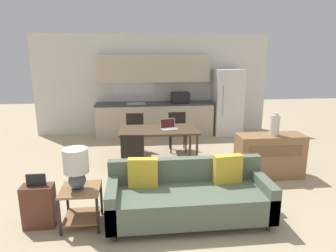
% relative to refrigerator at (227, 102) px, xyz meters
% --- Properties ---
extents(ground_plane, '(20.00, 20.00, 0.00)m').
position_rel_refrigerator_xyz_m(ground_plane, '(-1.99, -4.24, -0.89)').
color(ground_plane, tan).
extents(wall_back, '(6.40, 0.07, 2.70)m').
position_rel_refrigerator_xyz_m(wall_back, '(-2.00, 0.39, 0.46)').
color(wall_back, silver).
rests_on(wall_back, ground_plane).
extents(kitchen_counter, '(3.14, 0.65, 2.15)m').
position_rel_refrigerator_xyz_m(kitchen_counter, '(-1.98, 0.09, -0.05)').
color(kitchen_counter, beige).
rests_on(kitchen_counter, ground_plane).
extents(refrigerator, '(0.75, 0.71, 1.79)m').
position_rel_refrigerator_xyz_m(refrigerator, '(0.00, 0.00, 0.00)').
color(refrigerator, white).
rests_on(refrigerator, ground_plane).
extents(dining_table, '(1.57, 0.84, 0.72)m').
position_rel_refrigerator_xyz_m(dining_table, '(-2.06, -2.06, -0.23)').
color(dining_table, brown).
rests_on(dining_table, ground_plane).
extents(couch, '(2.16, 0.80, 0.85)m').
position_rel_refrigerator_xyz_m(couch, '(-1.83, -4.23, -0.56)').
color(couch, '#3D2D1E').
rests_on(couch, ground_plane).
extents(side_table, '(0.50, 0.50, 0.52)m').
position_rel_refrigerator_xyz_m(side_table, '(-3.25, -4.22, -0.54)').
color(side_table, olive).
rests_on(side_table, ground_plane).
extents(table_lamp, '(0.32, 0.32, 0.55)m').
position_rel_refrigerator_xyz_m(table_lamp, '(-3.28, -4.25, -0.05)').
color(table_lamp, '#4C515B').
rests_on(table_lamp, side_table).
extents(credenza, '(1.20, 0.46, 0.80)m').
position_rel_refrigerator_xyz_m(credenza, '(-0.11, -2.98, -0.49)').
color(credenza, olive).
rests_on(credenza, ground_plane).
extents(vase, '(0.16, 0.16, 0.41)m').
position_rel_refrigerator_xyz_m(vase, '(-0.08, -3.02, 0.09)').
color(vase, beige).
rests_on(vase, credenza).
extents(dining_chair_near_left, '(0.46, 0.46, 0.87)m').
position_rel_refrigerator_xyz_m(dining_chair_near_left, '(-2.57, -2.87, -0.41)').
color(dining_chair_near_left, black).
rests_on(dining_chair_near_left, ground_plane).
extents(dining_chair_far_right, '(0.44, 0.44, 0.87)m').
position_rel_refrigerator_xyz_m(dining_chair_far_right, '(-1.56, -1.26, -0.41)').
color(dining_chair_far_right, black).
rests_on(dining_chair_far_right, ground_plane).
extents(dining_chair_far_left, '(0.48, 0.48, 0.87)m').
position_rel_refrigerator_xyz_m(dining_chair_far_left, '(-2.55, -1.28, -0.41)').
color(dining_chair_far_left, black).
rests_on(dining_chair_far_left, ground_plane).
extents(laptop, '(0.37, 0.32, 0.20)m').
position_rel_refrigerator_xyz_m(laptop, '(-1.85, -2.07, -0.12)').
color(laptop, '#B7BABC').
rests_on(laptop, dining_table).
extents(suitcase, '(0.40, 0.22, 0.74)m').
position_rel_refrigerator_xyz_m(suitcase, '(-3.80, -4.20, -0.60)').
color(suitcase, brown).
rests_on(suitcase, ground_plane).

